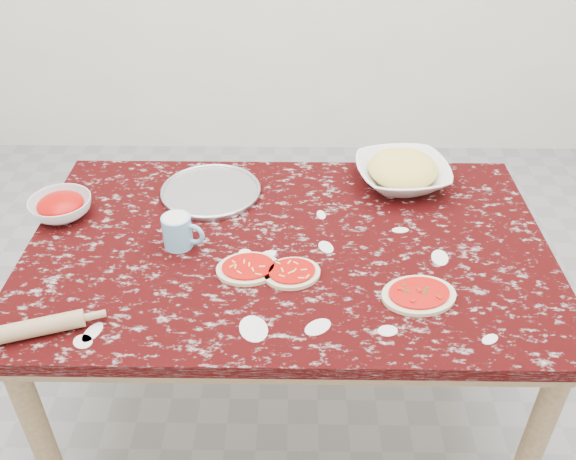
# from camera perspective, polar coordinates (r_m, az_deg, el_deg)

# --- Properties ---
(ground) EXTENTS (4.00, 4.00, 0.00)m
(ground) POSITION_cam_1_polar(r_m,az_deg,el_deg) (2.42, 0.00, -15.49)
(ground) COLOR gray
(worktable) EXTENTS (1.60, 1.00, 0.75)m
(worktable) POSITION_cam_1_polar(r_m,az_deg,el_deg) (1.94, 0.00, -3.17)
(worktable) COLOR black
(worktable) RESTS_ON ground
(pizza_tray) EXTENTS (0.43, 0.43, 0.01)m
(pizza_tray) POSITION_cam_1_polar(r_m,az_deg,el_deg) (2.13, -7.18, 3.54)
(pizza_tray) COLOR #B2B2B7
(pizza_tray) RESTS_ON worktable
(sauce_bowl) EXTENTS (0.21, 0.21, 0.06)m
(sauce_bowl) POSITION_cam_1_polar(r_m,az_deg,el_deg) (2.12, -20.36, 1.99)
(sauce_bowl) COLOR white
(sauce_bowl) RESTS_ON worktable
(cheese_bowl) EXTENTS (0.36, 0.36, 0.08)m
(cheese_bowl) POSITION_cam_1_polar(r_m,az_deg,el_deg) (2.19, 10.56, 5.11)
(cheese_bowl) COLOR white
(cheese_bowl) RESTS_ON worktable
(flour_mug) EXTENTS (0.13, 0.09, 0.10)m
(flour_mug) POSITION_cam_1_polar(r_m,az_deg,el_deg) (1.87, -10.15, -0.11)
(flour_mug) COLOR #76B4DF
(flour_mug) RESTS_ON worktable
(pizza_left) EXTENTS (0.21, 0.17, 0.02)m
(pizza_left) POSITION_cam_1_polar(r_m,az_deg,el_deg) (1.78, -3.72, -3.58)
(pizza_left) COLOR beige
(pizza_left) RESTS_ON worktable
(pizza_mid) EXTENTS (0.19, 0.17, 0.02)m
(pizza_mid) POSITION_cam_1_polar(r_m,az_deg,el_deg) (1.76, 0.37, -4.02)
(pizza_mid) COLOR beige
(pizza_mid) RESTS_ON worktable
(pizza_right) EXTENTS (0.24, 0.20, 0.02)m
(pizza_right) POSITION_cam_1_polar(r_m,az_deg,el_deg) (1.73, 12.07, -5.92)
(pizza_right) COLOR beige
(pizza_right) RESTS_ON worktable
(rolling_pin) EXTENTS (0.24, 0.12, 0.05)m
(rolling_pin) POSITION_cam_1_polar(r_m,az_deg,el_deg) (1.71, -22.39, -8.40)
(rolling_pin) COLOR tan
(rolling_pin) RESTS_ON worktable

